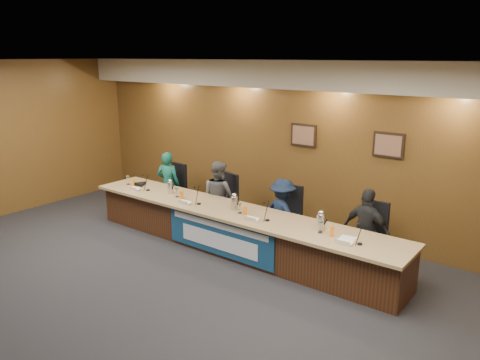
% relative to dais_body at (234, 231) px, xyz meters
% --- Properties ---
extents(floor, '(10.00, 10.00, 0.00)m').
position_rel_dais_body_xyz_m(floor, '(0.00, -2.40, -0.35)').
color(floor, black).
rests_on(floor, ground).
extents(ceiling, '(10.00, 8.00, 0.04)m').
position_rel_dais_body_xyz_m(ceiling, '(0.00, -2.40, 2.85)').
color(ceiling, silver).
rests_on(ceiling, wall_back).
extents(wall_back, '(10.00, 0.04, 3.20)m').
position_rel_dais_body_xyz_m(wall_back, '(0.00, 1.60, 1.25)').
color(wall_back, brown).
rests_on(wall_back, floor).
extents(soffit, '(10.00, 0.50, 0.50)m').
position_rel_dais_body_xyz_m(soffit, '(0.00, 1.35, 2.60)').
color(soffit, beige).
rests_on(soffit, wall_back).
extents(dais_body, '(6.00, 0.80, 0.70)m').
position_rel_dais_body_xyz_m(dais_body, '(0.00, 0.00, 0.00)').
color(dais_body, '#3C2010').
rests_on(dais_body, floor).
extents(dais_top, '(6.10, 0.95, 0.05)m').
position_rel_dais_body_xyz_m(dais_top, '(0.00, -0.05, 0.38)').
color(dais_top, '#9D7F53').
rests_on(dais_top, dais_body).
extents(banner, '(2.20, 0.02, 0.65)m').
position_rel_dais_body_xyz_m(banner, '(0.00, -0.41, 0.03)').
color(banner, navy).
rests_on(banner, dais_body).
extents(banner_text_upper, '(2.00, 0.01, 0.10)m').
position_rel_dais_body_xyz_m(banner_text_upper, '(0.00, -0.43, 0.23)').
color(banner_text_upper, silver).
rests_on(banner_text_upper, banner).
extents(banner_text_lower, '(1.60, 0.01, 0.28)m').
position_rel_dais_body_xyz_m(banner_text_lower, '(0.00, -0.43, -0.05)').
color(banner_text_lower, silver).
rests_on(banner_text_lower, banner).
extents(wall_photo_left, '(0.52, 0.04, 0.42)m').
position_rel_dais_body_xyz_m(wall_photo_left, '(0.40, 1.57, 1.50)').
color(wall_photo_left, black).
rests_on(wall_photo_left, wall_back).
extents(wall_photo_right, '(0.52, 0.04, 0.42)m').
position_rel_dais_body_xyz_m(wall_photo_right, '(2.00, 1.57, 1.50)').
color(wall_photo_right, black).
rests_on(wall_photo_right, wall_back).
extents(panelist_a, '(0.58, 0.48, 1.37)m').
position_rel_dais_body_xyz_m(panelist_a, '(-2.22, 0.60, 0.33)').
color(panelist_a, '#0F5042').
rests_on(panelist_a, floor).
extents(panelist_b, '(0.72, 0.59, 1.36)m').
position_rel_dais_body_xyz_m(panelist_b, '(-0.85, 0.60, 0.33)').
color(panelist_b, '#515257').
rests_on(panelist_b, floor).
extents(panelist_c, '(0.90, 0.66, 1.25)m').
position_rel_dais_body_xyz_m(panelist_c, '(0.59, 0.60, 0.27)').
color(panelist_c, black).
rests_on(panelist_c, floor).
extents(panelist_d, '(0.81, 0.41, 1.34)m').
position_rel_dais_body_xyz_m(panelist_d, '(2.12, 0.60, 0.32)').
color(panelist_d, black).
rests_on(panelist_d, floor).
extents(office_chair_a, '(0.51, 0.51, 0.08)m').
position_rel_dais_body_xyz_m(office_chair_a, '(-2.22, 0.70, 0.13)').
color(office_chair_a, black).
rests_on(office_chair_a, floor).
extents(office_chair_b, '(0.58, 0.58, 0.08)m').
position_rel_dais_body_xyz_m(office_chair_b, '(-0.85, 0.70, 0.13)').
color(office_chair_b, black).
rests_on(office_chair_b, floor).
extents(office_chair_c, '(0.49, 0.49, 0.08)m').
position_rel_dais_body_xyz_m(office_chair_c, '(0.59, 0.70, 0.13)').
color(office_chair_c, black).
rests_on(office_chair_c, floor).
extents(office_chair_d, '(0.49, 0.49, 0.08)m').
position_rel_dais_body_xyz_m(office_chair_d, '(2.12, 0.70, 0.13)').
color(office_chair_d, black).
rests_on(office_chair_d, floor).
extents(nameplate_a, '(0.24, 0.08, 0.10)m').
position_rel_dais_body_xyz_m(nameplate_a, '(-2.26, -0.30, 0.45)').
color(nameplate_a, white).
rests_on(nameplate_a, dais_top).
extents(microphone_a, '(0.07, 0.07, 0.02)m').
position_rel_dais_body_xyz_m(microphone_a, '(-2.02, -0.13, 0.41)').
color(microphone_a, black).
rests_on(microphone_a, dais_top).
extents(juice_glass_a, '(0.06, 0.06, 0.15)m').
position_rel_dais_body_xyz_m(juice_glass_a, '(-2.51, -0.09, 0.47)').
color(juice_glass_a, orange).
rests_on(juice_glass_a, dais_top).
extents(water_glass_a, '(0.08, 0.08, 0.18)m').
position_rel_dais_body_xyz_m(water_glass_a, '(-2.66, -0.09, 0.49)').
color(water_glass_a, silver).
rests_on(water_glass_a, dais_top).
extents(nameplate_b, '(0.24, 0.08, 0.10)m').
position_rel_dais_body_xyz_m(nameplate_b, '(-0.88, -0.33, 0.45)').
color(nameplate_b, white).
rests_on(nameplate_b, dais_top).
extents(microphone_b, '(0.07, 0.07, 0.02)m').
position_rel_dais_body_xyz_m(microphone_b, '(-0.66, -0.17, 0.41)').
color(microphone_b, black).
rests_on(microphone_b, dais_top).
extents(juice_glass_b, '(0.06, 0.06, 0.15)m').
position_rel_dais_body_xyz_m(juice_glass_b, '(-1.12, -0.13, 0.47)').
color(juice_glass_b, orange).
rests_on(juice_glass_b, dais_top).
extents(water_glass_b, '(0.08, 0.08, 0.18)m').
position_rel_dais_body_xyz_m(water_glass_b, '(-1.27, -0.10, 0.49)').
color(water_glass_b, silver).
rests_on(water_glass_b, dais_top).
extents(nameplate_c, '(0.24, 0.08, 0.10)m').
position_rel_dais_body_xyz_m(nameplate_c, '(0.56, -0.31, 0.45)').
color(nameplate_c, white).
rests_on(nameplate_c, dais_top).
extents(microphone_c, '(0.07, 0.07, 0.02)m').
position_rel_dais_body_xyz_m(microphone_c, '(0.78, -0.14, 0.41)').
color(microphone_c, black).
rests_on(microphone_c, dais_top).
extents(juice_glass_c, '(0.06, 0.06, 0.15)m').
position_rel_dais_body_xyz_m(juice_glass_c, '(0.33, -0.13, 0.47)').
color(juice_glass_c, orange).
rests_on(juice_glass_c, dais_top).
extents(water_glass_c, '(0.08, 0.08, 0.18)m').
position_rel_dais_body_xyz_m(water_glass_c, '(0.21, -0.11, 0.49)').
color(water_glass_c, silver).
rests_on(water_glass_c, dais_top).
extents(nameplate_d, '(0.24, 0.08, 0.10)m').
position_rel_dais_body_xyz_m(nameplate_d, '(2.15, -0.31, 0.45)').
color(nameplate_d, white).
rests_on(nameplate_d, dais_top).
extents(microphone_d, '(0.07, 0.07, 0.02)m').
position_rel_dais_body_xyz_m(microphone_d, '(2.33, -0.15, 0.41)').
color(microphone_d, black).
rests_on(microphone_d, dais_top).
extents(juice_glass_d, '(0.06, 0.06, 0.15)m').
position_rel_dais_body_xyz_m(juice_glass_d, '(1.88, -0.11, 0.47)').
color(juice_glass_d, orange).
rests_on(juice_glass_d, dais_top).
extents(water_glass_d, '(0.08, 0.08, 0.18)m').
position_rel_dais_body_xyz_m(water_glass_d, '(1.68, -0.09, 0.49)').
color(water_glass_d, silver).
rests_on(water_glass_d, dais_top).
extents(carafe_left, '(0.11, 0.11, 0.22)m').
position_rel_dais_body_xyz_m(carafe_left, '(-1.53, -0.01, 0.51)').
color(carafe_left, silver).
rests_on(carafe_left, dais_top).
extents(carafe_mid, '(0.13, 0.13, 0.22)m').
position_rel_dais_body_xyz_m(carafe_mid, '(0.02, -0.01, 0.51)').
color(carafe_mid, silver).
rests_on(carafe_mid, dais_top).
extents(carafe_right, '(0.13, 0.13, 0.25)m').
position_rel_dais_body_xyz_m(carafe_right, '(1.64, 0.00, 0.52)').
color(carafe_right, silver).
rests_on(carafe_right, dais_top).
extents(speakerphone, '(0.32, 0.32, 0.05)m').
position_rel_dais_body_xyz_m(speakerphone, '(-2.43, 0.02, 0.43)').
color(speakerphone, black).
rests_on(speakerphone, dais_top).
extents(paper_stack, '(0.26, 0.33, 0.01)m').
position_rel_dais_body_xyz_m(paper_stack, '(2.11, -0.10, 0.40)').
color(paper_stack, white).
rests_on(paper_stack, dais_top).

